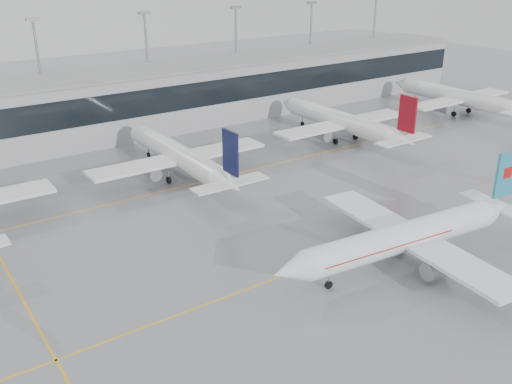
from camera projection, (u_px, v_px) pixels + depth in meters
ground at (314, 264)px, 66.63m from camera, size 320.00×320.00×0.00m
taxi_line_main at (314, 264)px, 66.63m from camera, size 120.00×0.25×0.01m
taxi_line_north at (191, 185)px, 89.40m from camera, size 120.00×0.25×0.01m
taxi_line_cross at (15, 286)px, 62.35m from camera, size 0.25×60.00×0.01m
terminal at (111, 105)px, 111.35m from camera, size 180.00×15.00×12.00m
terminal_glass at (126, 106)px, 105.04m from camera, size 180.00×0.20×5.00m
terminal_roof at (108, 74)px, 108.94m from camera, size 182.00×16.00×0.40m
light_masts at (96, 63)px, 113.05m from camera, size 156.40×1.00×22.60m
air_canada_jet at (411, 236)px, 65.60m from camera, size 36.06×28.83×11.26m
parked_jet_c at (179, 156)px, 90.76m from camera, size 29.64×36.96×11.72m
parked_jet_d at (342, 122)px, 109.03m from camera, size 29.64×36.96×11.72m
parked_jet_e at (459, 97)px, 127.30m from camera, size 29.64×36.96×11.72m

